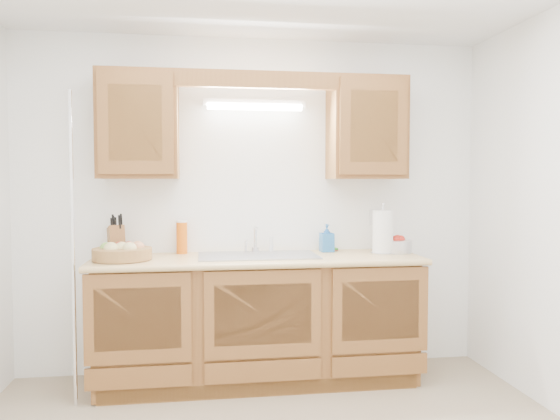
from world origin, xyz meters
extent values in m
cube|color=white|center=(0.00, 1.50, 1.25)|extent=(3.50, 0.02, 2.50)
cube|color=white|center=(0.00, -1.50, 1.25)|extent=(3.50, 0.02, 2.50)
cube|color=brown|center=(0.00, 1.20, 0.44)|extent=(2.20, 0.60, 0.86)
cube|color=#E9C67A|center=(0.00, 1.19, 0.88)|extent=(2.30, 0.63, 0.04)
cube|color=brown|center=(-0.83, 1.33, 1.83)|extent=(0.55, 0.33, 0.75)
cube|color=brown|center=(0.83, 1.33, 1.83)|extent=(0.55, 0.33, 0.75)
cube|color=brown|center=(0.00, 1.19, 2.14)|extent=(2.20, 0.05, 0.12)
cylinder|color=white|center=(0.00, 1.40, 1.98)|extent=(0.70, 0.05, 0.05)
cube|color=white|center=(0.00, 1.43, 2.01)|extent=(0.76, 0.06, 0.05)
cube|color=#9E9EA3|center=(0.00, 1.21, 0.90)|extent=(0.84, 0.46, 0.01)
cube|color=#9E9EA3|center=(-0.21, 1.21, 0.82)|extent=(0.39, 0.40, 0.16)
cube|color=#9E9EA3|center=(0.21, 1.21, 0.82)|extent=(0.39, 0.40, 0.16)
cylinder|color=silver|center=(0.00, 1.41, 0.92)|extent=(0.06, 0.06, 0.04)
cylinder|color=silver|center=(0.00, 1.41, 1.00)|extent=(0.02, 0.02, 0.16)
cylinder|color=silver|center=(0.00, 1.35, 1.09)|extent=(0.02, 0.12, 0.02)
cylinder|color=white|center=(0.12, 1.41, 0.96)|extent=(0.03, 0.03, 0.12)
cylinder|color=silver|center=(-1.20, 0.94, 1.00)|extent=(0.03, 0.03, 2.00)
cube|color=white|center=(0.95, 1.49, 1.15)|extent=(0.08, 0.01, 0.12)
cylinder|color=#9D6B3F|center=(-0.93, 1.14, 0.94)|extent=(0.46, 0.46, 0.08)
sphere|color=#D8C67F|center=(-0.99, 1.10, 0.98)|extent=(0.10, 0.10, 0.10)
sphere|color=#D8C67F|center=(-0.87, 1.09, 0.98)|extent=(0.10, 0.10, 0.10)
sphere|color=tan|center=(-0.83, 1.18, 0.98)|extent=(0.09, 0.09, 0.09)
sphere|color=red|center=(-0.95, 1.21, 0.98)|extent=(0.09, 0.09, 0.09)
sphere|color=#72A53F|center=(-1.04, 1.17, 0.98)|extent=(0.09, 0.09, 0.09)
sphere|color=#D8C67F|center=(-0.93, 1.13, 0.98)|extent=(0.10, 0.10, 0.10)
sphere|color=red|center=(-0.89, 1.24, 0.98)|extent=(0.08, 0.08, 0.08)
cube|color=brown|center=(-1.00, 1.35, 1.01)|extent=(0.15, 0.20, 0.24)
cylinder|color=black|center=(-1.02, 1.33, 1.13)|extent=(0.02, 0.04, 0.09)
cylinder|color=black|center=(-1.00, 1.33, 1.14)|extent=(0.02, 0.04, 0.09)
cylinder|color=black|center=(-0.97, 1.33, 1.14)|extent=(0.02, 0.04, 0.09)
cylinder|color=black|center=(-1.01, 1.37, 1.14)|extent=(0.02, 0.04, 0.09)
cylinder|color=black|center=(-0.98, 1.37, 1.15)|extent=(0.02, 0.04, 0.09)
cylinder|color=black|center=(-1.02, 1.39, 1.15)|extent=(0.02, 0.04, 0.09)
cylinder|color=black|center=(-0.97, 1.39, 1.16)|extent=(0.02, 0.04, 0.09)
cylinder|color=orange|center=(-0.54, 1.43, 1.02)|extent=(0.10, 0.10, 0.23)
cylinder|color=white|center=(-0.54, 1.43, 1.14)|extent=(0.08, 0.08, 0.01)
imported|color=#2264AE|center=(0.54, 1.37, 1.00)|extent=(0.10, 0.10, 0.21)
cube|color=#CC333F|center=(0.58, 1.44, 0.90)|extent=(0.12, 0.10, 0.01)
cube|color=green|center=(0.58, 1.44, 0.91)|extent=(0.12, 0.10, 0.02)
cylinder|color=silver|center=(0.92, 1.20, 0.91)|extent=(0.18, 0.18, 0.01)
cylinder|color=silver|center=(0.92, 1.20, 1.08)|extent=(0.02, 0.02, 0.36)
cylinder|color=white|center=(0.92, 1.20, 1.07)|extent=(0.20, 0.20, 0.31)
sphere|color=silver|center=(0.92, 1.20, 1.26)|extent=(0.02, 0.02, 0.02)
cylinder|color=silver|center=(1.03, 1.25, 0.95)|extent=(0.33, 0.33, 0.10)
sphere|color=red|center=(1.00, 1.25, 1.00)|extent=(0.07, 0.07, 0.07)
sphere|color=red|center=(1.06, 1.27, 1.00)|extent=(0.07, 0.07, 0.07)
sphere|color=red|center=(1.03, 1.23, 1.00)|extent=(0.07, 0.07, 0.07)
sphere|color=red|center=(1.07, 1.23, 1.00)|extent=(0.07, 0.07, 0.07)
camera|label=1|loc=(-0.40, -2.63, 1.43)|focal=35.00mm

